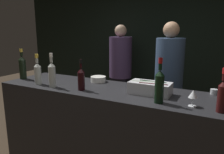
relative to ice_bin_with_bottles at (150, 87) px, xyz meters
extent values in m
cube|color=black|center=(-0.42, 2.08, 0.31)|extent=(6.40, 0.06, 2.80)
cube|color=black|center=(-0.42, -0.01, -0.58)|extent=(2.52, 0.69, 1.02)
cube|color=silver|center=(0.00, 0.00, -0.01)|extent=(0.39, 0.20, 0.12)
cylinder|color=black|center=(0.04, -0.04, 0.02)|extent=(0.27, 0.09, 0.07)
cylinder|color=#9EA899|center=(-0.04, 0.00, 0.02)|extent=(0.29, 0.13, 0.07)
cylinder|color=black|center=(0.01, 0.04, 0.02)|extent=(0.26, 0.08, 0.07)
cylinder|color=silver|center=(-0.70, 0.20, -0.03)|extent=(0.18, 0.18, 0.06)
cylinder|color=gray|center=(-0.70, 0.20, -0.01)|extent=(0.14, 0.14, 0.01)
cylinder|color=silver|center=(0.41, -0.17, -0.06)|extent=(0.07, 0.07, 0.00)
cylinder|color=silver|center=(0.41, -0.17, -0.03)|extent=(0.01, 0.01, 0.07)
cone|color=silver|center=(0.41, -0.17, 0.04)|extent=(0.07, 0.07, 0.06)
cylinder|color=silver|center=(0.54, 0.28, -0.04)|extent=(0.07, 0.07, 0.05)
sphere|color=#F4C66B|center=(0.54, 0.28, -0.04)|extent=(0.03, 0.03, 0.03)
cylinder|color=black|center=(0.15, -0.21, 0.05)|extent=(0.08, 0.08, 0.23)
cone|color=black|center=(0.15, -0.21, 0.19)|extent=(0.08, 0.08, 0.05)
cylinder|color=black|center=(0.15, -0.21, 0.26)|extent=(0.03, 0.03, 0.10)
cylinder|color=maroon|center=(0.15, -0.21, 0.29)|extent=(0.03, 0.03, 0.05)
cylinder|color=#B2B7AD|center=(-1.24, -0.21, 0.03)|extent=(0.07, 0.07, 0.20)
cone|color=#B2B7AD|center=(-1.24, -0.21, 0.15)|extent=(0.07, 0.07, 0.04)
cylinder|color=#B2B7AD|center=(-1.24, -0.21, 0.23)|extent=(0.03, 0.03, 0.10)
cylinder|color=gold|center=(-1.24, -0.21, 0.25)|extent=(0.04, 0.04, 0.04)
cylinder|color=black|center=(-0.66, -0.19, 0.03)|extent=(0.07, 0.07, 0.18)
cone|color=black|center=(-0.66, -0.19, 0.14)|extent=(0.07, 0.07, 0.04)
cylinder|color=black|center=(-0.66, -0.19, 0.20)|extent=(0.02, 0.02, 0.09)
cylinder|color=black|center=(-0.66, -0.19, 0.23)|extent=(0.03, 0.03, 0.04)
cylinder|color=#380F0F|center=(0.62, -0.20, 0.03)|extent=(0.07, 0.07, 0.20)
cone|color=#380F0F|center=(0.62, -0.20, 0.15)|extent=(0.07, 0.07, 0.04)
cylinder|color=#B2B7AD|center=(-1.01, -0.23, 0.04)|extent=(0.08, 0.08, 0.22)
cone|color=#B2B7AD|center=(-1.01, -0.23, 0.18)|extent=(0.08, 0.08, 0.05)
cylinder|color=#B2B7AD|center=(-1.01, -0.23, 0.25)|extent=(0.03, 0.03, 0.10)
cylinder|color=white|center=(-1.01, -0.23, 0.28)|extent=(0.03, 0.03, 0.04)
cylinder|color=black|center=(-1.62, -0.10, 0.05)|extent=(0.08, 0.08, 0.24)
cone|color=black|center=(-1.62, -0.10, 0.19)|extent=(0.08, 0.08, 0.05)
cylinder|color=black|center=(-1.62, -0.10, 0.26)|extent=(0.03, 0.03, 0.09)
cylinder|color=gold|center=(-1.62, -0.10, 0.29)|extent=(0.04, 0.04, 0.04)
cube|color=black|center=(-0.05, 0.96, -0.69)|extent=(0.28, 0.21, 0.79)
cylinder|color=#334766|center=(-0.05, 0.96, 0.07)|extent=(0.37, 0.37, 0.73)
sphere|color=tan|center=(-0.05, 0.96, 0.53)|extent=(0.21, 0.21, 0.21)
cube|color=black|center=(-1.07, 1.57, -0.70)|extent=(0.30, 0.22, 0.78)
cylinder|color=#473356|center=(-1.07, 1.57, 0.05)|extent=(0.40, 0.40, 0.72)
sphere|color=beige|center=(-1.07, 1.57, 0.52)|extent=(0.21, 0.21, 0.21)
camera|label=1|loc=(0.62, -1.94, 0.53)|focal=35.00mm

